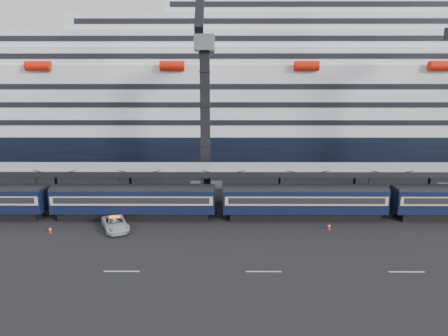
% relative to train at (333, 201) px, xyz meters
% --- Properties ---
extents(ground, '(260.00, 260.00, 0.00)m').
position_rel_train_xyz_m(ground, '(4.65, -10.00, -2.20)').
color(ground, black).
rests_on(ground, ground).
extents(train, '(133.05, 3.00, 4.05)m').
position_rel_train_xyz_m(train, '(0.00, 0.00, 0.00)').
color(train, black).
rests_on(train, ground).
extents(canopy, '(130.00, 6.25, 5.53)m').
position_rel_train_xyz_m(canopy, '(4.65, 4.00, 3.05)').
color(canopy, gray).
rests_on(canopy, ground).
extents(cruise_ship, '(214.09, 28.84, 34.00)m').
position_rel_train_xyz_m(cruise_ship, '(3.57, 35.99, 10.14)').
color(cruise_ship, black).
rests_on(cruise_ship, ground).
extents(crane_dark_near, '(4.50, 17.75, 35.08)m').
position_rel_train_xyz_m(crane_dark_near, '(-15.35, 8.59, 9.73)').
color(crane_dark_near, '#4B4D53').
rests_on(crane_dark_near, ground).
extents(pickup_truck, '(4.31, 5.68, 1.43)m').
position_rel_train_xyz_m(pickup_truck, '(-24.58, -3.95, -1.48)').
color(pickup_truck, '#B0B4B8').
rests_on(pickup_truck, ground).
extents(traffic_cone_b, '(0.36, 0.36, 0.73)m').
position_rel_train_xyz_m(traffic_cone_b, '(-31.34, -4.81, -1.84)').
color(traffic_cone_b, red).
rests_on(traffic_cone_b, ground).
extents(traffic_cone_c, '(0.39, 0.39, 0.78)m').
position_rel_train_xyz_m(traffic_cone_c, '(-1.25, -3.65, -1.82)').
color(traffic_cone_c, red).
rests_on(traffic_cone_c, ground).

